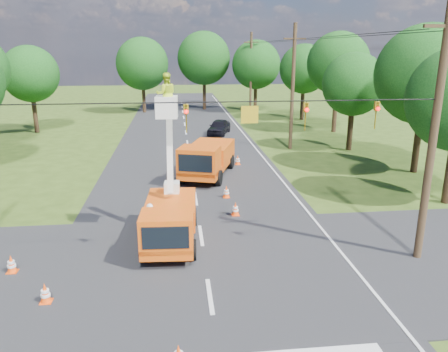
{
  "coord_description": "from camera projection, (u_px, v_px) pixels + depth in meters",
  "views": [
    {
      "loc": [
        -0.96,
        -12.94,
        8.05
      ],
      "look_at": [
        1.1,
        5.59,
        2.6
      ],
      "focal_mm": 35.0,
      "sensor_mm": 36.0,
      "label": 1
    }
  ],
  "objects": [
    {
      "name": "traffic_cone_2",
      "position": [
        235.0,
        209.0,
        21.78
      ],
      "size": [
        0.38,
        0.38,
        0.71
      ],
      "color": "#FF4C0D",
      "rests_on": "ground"
    },
    {
      "name": "tree_right_d",
      "position": [
        338.0,
        63.0,
        42.06
      ],
      "size": [
        6.0,
        6.0,
        9.7
      ],
      "color": "#382616",
      "rests_on": "ground"
    },
    {
      "name": "traffic_cone_7",
      "position": [
        238.0,
        160.0,
        31.33
      ],
      "size": [
        0.38,
        0.38,
        0.71
      ],
      "color": "#FF4C0D",
      "rests_on": "ground"
    },
    {
      "name": "tree_right_e",
      "position": [
        304.0,
        69.0,
        49.83
      ],
      "size": [
        5.6,
        5.6,
        8.63
      ],
      "color": "#382616",
      "rests_on": "ground"
    },
    {
      "name": "traffic_cone_5",
      "position": [
        11.0,
        264.0,
        16.2
      ],
      "size": [
        0.38,
        0.38,
        0.71
      ],
      "color": "#FF4C0D",
      "rests_on": "ground"
    },
    {
      "name": "bucket_truck",
      "position": [
        170.0,
        210.0,
        18.37
      ],
      "size": [
        2.43,
        5.59,
        7.15
      ],
      "rotation": [
        0.0,
        0.0,
        -0.05
      ],
      "color": "#E94C10",
      "rests_on": "ground"
    },
    {
      "name": "edge_line",
      "position": [
        261.0,
        155.0,
        34.37
      ],
      "size": [
        0.12,
        90.0,
        0.02
      ],
      "primitive_type": "cube",
      "color": "silver",
      "rests_on": "ground"
    },
    {
      "name": "tree_right_b",
      "position": [
        426.0,
        75.0,
        27.84
      ],
      "size": [
        6.4,
        6.4,
        9.65
      ],
      "color": "#382616",
      "rests_on": "ground"
    },
    {
      "name": "tree_left_f",
      "position": [
        30.0,
        74.0,
        42.06
      ],
      "size": [
        5.4,
        5.4,
        8.4
      ],
      "color": "#382616",
      "rests_on": "ground"
    },
    {
      "name": "pole_right_mid",
      "position": [
        293.0,
        87.0,
        35.15
      ],
      "size": [
        1.8,
        0.3,
        10.0
      ],
      "color": "#4C3823",
      "rests_on": "ground"
    },
    {
      "name": "tree_far_a",
      "position": [
        142.0,
        64.0,
        55.36
      ],
      "size": [
        6.6,
        6.6,
        9.5
      ],
      "color": "#382616",
      "rests_on": "ground"
    },
    {
      "name": "road_main",
      "position": [
        189.0,
        157.0,
        33.78
      ],
      "size": [
        12.0,
        100.0,
        0.06
      ],
      "primitive_type": "cube",
      "color": "black",
      "rests_on": "ground"
    },
    {
      "name": "ground_worker",
      "position": [
        151.0,
        230.0,
        17.62
      ],
      "size": [
        0.84,
        0.85,
        1.99
      ],
      "primitive_type": "imported",
      "rotation": [
        0.0,
        0.0,
        0.81
      ],
      "color": "orange",
      "rests_on": "ground"
    },
    {
      "name": "tree_far_b",
      "position": [
        204.0,
        58.0,
        57.94
      ],
      "size": [
        7.0,
        7.0,
        10.32
      ],
      "color": "#382616",
      "rests_on": "ground"
    },
    {
      "name": "tree_far_c",
      "position": [
        256.0,
        65.0,
        55.98
      ],
      "size": [
        6.2,
        6.2,
        9.18
      ],
      "color": "#382616",
      "rests_on": "ground"
    },
    {
      "name": "signal_span",
      "position": [
        267.0,
        114.0,
        15.19
      ],
      "size": [
        18.0,
        0.29,
        1.07
      ],
      "color": "black",
      "rests_on": "ground"
    },
    {
      "name": "road_cross",
      "position": [
        206.0,
        269.0,
        16.61
      ],
      "size": [
        56.0,
        10.0,
        0.07
      ],
      "primitive_type": "cube",
      "color": "black",
      "rests_on": "ground"
    },
    {
      "name": "distant_car",
      "position": [
        219.0,
        127.0,
        42.51
      ],
      "size": [
        2.94,
        4.52,
        1.43
      ],
      "primitive_type": "imported",
      "rotation": [
        0.0,
        0.0,
        -0.32
      ],
      "color": "black",
      "rests_on": "ground"
    },
    {
      "name": "second_truck",
      "position": [
        207.0,
        158.0,
        28.17
      ],
      "size": [
        4.18,
        6.82,
        2.4
      ],
      "rotation": [
        0.0,
        0.0,
        -0.31
      ],
      "color": "#E94C10",
      "rests_on": "ground"
    },
    {
      "name": "ground",
      "position": [
        189.0,
        157.0,
        33.78
      ],
      "size": [
        140.0,
        140.0,
        0.0
      ],
      "primitive_type": "plane",
      "color": "#2E4715",
      "rests_on": "ground"
    },
    {
      "name": "traffic_cone_3",
      "position": [
        226.0,
        192.0,
        24.39
      ],
      "size": [
        0.38,
        0.38,
        0.71
      ],
      "color": "#FF4C0D",
      "rests_on": "ground"
    },
    {
      "name": "tree_right_c",
      "position": [
        354.0,
        84.0,
        34.64
      ],
      "size": [
        5.0,
        5.0,
        7.83
      ],
      "color": "#382616",
      "rests_on": "ground"
    },
    {
      "name": "traffic_cone_4",
      "position": [
        45.0,
        293.0,
        14.28
      ],
      "size": [
        0.38,
        0.38,
        0.71
      ],
      "color": "#FF4C0D",
      "rests_on": "ground"
    },
    {
      "name": "pole_right_near",
      "position": [
        434.0,
        132.0,
        16.08
      ],
      "size": [
        1.8,
        0.3,
        10.0
      ],
      "color": "#4C3823",
      "rests_on": "ground"
    },
    {
      "name": "pole_right_far",
      "position": [
        251.0,
        73.0,
        54.23
      ],
      "size": [
        1.8,
        0.3,
        10.0
      ],
      "color": "#4C3823",
      "rests_on": "ground"
    }
  ]
}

